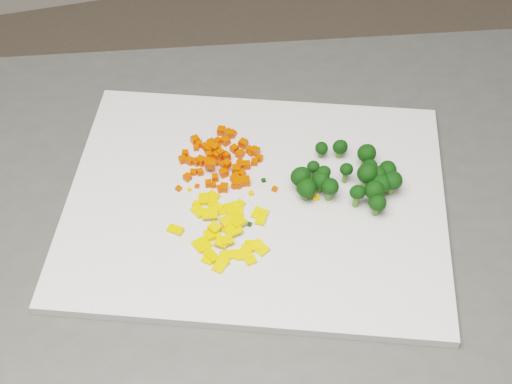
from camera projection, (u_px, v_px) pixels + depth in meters
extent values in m
cube|color=silver|center=(256.00, 201.00, 0.85)|extent=(0.54, 0.48, 0.01)
cube|color=red|center=(196.00, 162.00, 0.88)|extent=(0.01, 0.01, 0.01)
cube|color=red|center=(235.00, 178.00, 0.86)|extent=(0.01, 0.01, 0.01)
cube|color=red|center=(249.00, 150.00, 0.90)|extent=(0.01, 0.01, 0.01)
cube|color=red|center=(227.00, 157.00, 0.89)|extent=(0.01, 0.01, 0.01)
cube|color=red|center=(200.00, 172.00, 0.87)|extent=(0.01, 0.01, 0.01)
cube|color=red|center=(240.00, 154.00, 0.89)|extent=(0.01, 0.01, 0.01)
cube|color=red|center=(223.00, 165.00, 0.87)|extent=(0.01, 0.01, 0.01)
cube|color=red|center=(190.00, 161.00, 0.88)|extent=(0.01, 0.01, 0.01)
cube|color=red|center=(219.00, 159.00, 0.89)|extent=(0.01, 0.01, 0.01)
cube|color=red|center=(227.00, 164.00, 0.87)|extent=(0.01, 0.01, 0.01)
cube|color=red|center=(255.00, 162.00, 0.88)|extent=(0.01, 0.01, 0.01)
cube|color=red|center=(199.00, 144.00, 0.90)|extent=(0.01, 0.01, 0.01)
cube|color=red|center=(242.00, 174.00, 0.87)|extent=(0.01, 0.01, 0.01)
cube|color=red|center=(260.00, 158.00, 0.89)|extent=(0.01, 0.01, 0.01)
cube|color=red|center=(219.00, 148.00, 0.89)|extent=(0.01, 0.01, 0.01)
cube|color=red|center=(243.00, 180.00, 0.86)|extent=(0.01, 0.01, 0.01)
cube|color=red|center=(224.00, 188.00, 0.85)|extent=(0.01, 0.01, 0.01)
cube|color=red|center=(221.00, 155.00, 0.89)|extent=(0.01, 0.01, 0.01)
cube|color=red|center=(212.00, 154.00, 0.89)|extent=(0.01, 0.01, 0.01)
cube|color=red|center=(207.00, 161.00, 0.87)|extent=(0.01, 0.01, 0.01)
cube|color=red|center=(225.00, 155.00, 0.88)|extent=(0.01, 0.01, 0.01)
cube|color=red|center=(195.00, 140.00, 0.91)|extent=(0.01, 0.01, 0.01)
cube|color=red|center=(217.00, 155.00, 0.88)|extent=(0.01, 0.01, 0.01)
cube|color=red|center=(209.00, 155.00, 0.88)|extent=(0.01, 0.01, 0.01)
cube|color=red|center=(221.00, 131.00, 0.92)|extent=(0.01, 0.01, 0.01)
cube|color=red|center=(213.00, 155.00, 0.89)|extent=(0.01, 0.01, 0.01)
cube|color=red|center=(223.00, 140.00, 0.91)|extent=(0.01, 0.01, 0.01)
cube|color=red|center=(211.00, 164.00, 0.87)|extent=(0.01, 0.01, 0.01)
cube|color=red|center=(209.00, 183.00, 0.86)|extent=(0.01, 0.01, 0.01)
cube|color=red|center=(217.00, 143.00, 0.91)|extent=(0.01, 0.01, 0.01)
cube|color=red|center=(209.00, 162.00, 0.88)|extent=(0.01, 0.01, 0.01)
cube|color=red|center=(218.00, 141.00, 0.91)|extent=(0.01, 0.01, 0.01)
cube|color=red|center=(224.00, 173.00, 0.87)|extent=(0.01, 0.01, 0.01)
cube|color=red|center=(208.00, 149.00, 0.89)|extent=(0.01, 0.01, 0.01)
cube|color=red|center=(235.00, 185.00, 0.86)|extent=(0.01, 0.01, 0.01)
cube|color=red|center=(227.00, 155.00, 0.88)|extent=(0.01, 0.01, 0.01)
cube|color=red|center=(210.00, 146.00, 0.89)|extent=(0.01, 0.01, 0.01)
cube|color=red|center=(239.00, 164.00, 0.88)|extent=(0.01, 0.01, 0.01)
cube|color=red|center=(183.00, 160.00, 0.88)|extent=(0.01, 0.01, 0.01)
cube|color=red|center=(240.00, 166.00, 0.88)|extent=(0.01, 0.01, 0.01)
cube|color=red|center=(251.00, 153.00, 0.89)|extent=(0.01, 0.01, 0.01)
cube|color=red|center=(211.00, 149.00, 0.90)|extent=(0.01, 0.01, 0.01)
cube|color=red|center=(238.00, 174.00, 0.87)|extent=(0.01, 0.01, 0.01)
cube|color=red|center=(246.00, 181.00, 0.86)|extent=(0.01, 0.01, 0.01)
cube|color=red|center=(247.00, 165.00, 0.88)|extent=(0.01, 0.01, 0.01)
cube|color=red|center=(198.00, 144.00, 0.90)|extent=(0.01, 0.01, 0.01)
cube|color=red|center=(217.00, 163.00, 0.88)|extent=(0.01, 0.01, 0.01)
cube|color=red|center=(231.00, 134.00, 0.91)|extent=(0.01, 0.01, 0.01)
cube|color=red|center=(211.00, 143.00, 0.90)|extent=(0.01, 0.01, 0.01)
cube|color=red|center=(226.00, 141.00, 0.90)|extent=(0.01, 0.01, 0.01)
cube|color=red|center=(228.00, 133.00, 0.91)|extent=(0.01, 0.01, 0.01)
cube|color=red|center=(208.00, 165.00, 0.87)|extent=(0.01, 0.01, 0.01)
cube|color=red|center=(221.00, 155.00, 0.89)|extent=(0.01, 0.01, 0.01)
cube|color=red|center=(211.00, 160.00, 0.88)|extent=(0.01, 0.01, 0.01)
cube|color=red|center=(201.00, 161.00, 0.88)|extent=(0.01, 0.01, 0.01)
cube|color=red|center=(236.00, 170.00, 0.87)|extent=(0.01, 0.01, 0.01)
cube|color=red|center=(228.00, 133.00, 0.91)|extent=(0.01, 0.01, 0.01)
cube|color=red|center=(240.00, 163.00, 0.88)|extent=(0.01, 0.01, 0.01)
cube|color=red|center=(187.00, 177.00, 0.86)|extent=(0.01, 0.01, 0.01)
cube|color=red|center=(215.00, 148.00, 0.89)|extent=(0.01, 0.01, 0.01)
cube|color=red|center=(215.00, 161.00, 0.88)|extent=(0.01, 0.01, 0.01)
cube|color=red|center=(213.00, 185.00, 0.86)|extent=(0.01, 0.01, 0.01)
cube|color=red|center=(234.00, 133.00, 0.92)|extent=(0.01, 0.01, 0.01)
cube|color=red|center=(234.00, 149.00, 0.90)|extent=(0.01, 0.01, 0.01)
cube|color=red|center=(221.00, 189.00, 0.85)|extent=(0.01, 0.01, 0.01)
cube|color=red|center=(242.00, 152.00, 0.89)|extent=(0.01, 0.01, 0.01)
cube|color=red|center=(255.00, 151.00, 0.89)|extent=(0.01, 0.01, 0.01)
cube|color=red|center=(185.00, 153.00, 0.89)|extent=(0.01, 0.01, 0.01)
cube|color=red|center=(239.00, 172.00, 0.87)|extent=(0.01, 0.01, 0.01)
cube|color=red|center=(243.00, 143.00, 0.90)|extent=(0.01, 0.01, 0.01)
cube|color=red|center=(237.00, 183.00, 0.86)|extent=(0.01, 0.01, 0.01)
cube|color=red|center=(239.00, 183.00, 0.86)|extent=(0.01, 0.01, 0.01)
cube|color=red|center=(234.00, 185.00, 0.86)|extent=(0.01, 0.01, 0.01)
cube|color=red|center=(220.00, 153.00, 0.88)|extent=(0.01, 0.01, 0.01)
cube|color=red|center=(205.00, 146.00, 0.90)|extent=(0.01, 0.01, 0.01)
cube|color=red|center=(215.00, 178.00, 0.86)|extent=(0.01, 0.01, 0.01)
cube|color=red|center=(196.00, 147.00, 0.90)|extent=(0.01, 0.01, 0.01)
cube|color=#FFB40D|center=(222.00, 241.00, 0.80)|extent=(0.02, 0.02, 0.01)
cube|color=#FFB40D|center=(246.00, 252.00, 0.79)|extent=(0.02, 0.02, 0.01)
cube|color=#FFB40D|center=(214.00, 227.00, 0.81)|extent=(0.02, 0.02, 0.01)
cube|color=#FFB40D|center=(260.00, 214.00, 0.83)|extent=(0.02, 0.02, 0.01)
cube|color=#FFB40D|center=(232.00, 208.00, 0.84)|extent=(0.02, 0.02, 0.00)
cube|color=#FFB40D|center=(237.00, 221.00, 0.82)|extent=(0.02, 0.02, 0.01)
cube|color=#FFB40D|center=(204.00, 199.00, 0.84)|extent=(0.02, 0.02, 0.01)
cube|color=#FFB40D|center=(202.00, 244.00, 0.80)|extent=(0.02, 0.02, 0.01)
cube|color=#FFB40D|center=(234.00, 230.00, 0.81)|extent=(0.02, 0.02, 0.01)
cube|color=#FFB40D|center=(238.00, 205.00, 0.84)|extent=(0.02, 0.02, 0.00)
cube|color=#FFB40D|center=(235.00, 216.00, 0.83)|extent=(0.02, 0.02, 0.01)
cube|color=#FFB40D|center=(212.00, 203.00, 0.84)|extent=(0.02, 0.02, 0.01)
cube|color=#FFB40D|center=(220.00, 265.00, 0.78)|extent=(0.02, 0.02, 0.01)
cube|color=#FFB40D|center=(199.00, 211.00, 0.83)|extent=(0.02, 0.02, 0.01)
cube|color=#FFB40D|center=(218.00, 210.00, 0.83)|extent=(0.02, 0.02, 0.01)
cube|color=#FFB40D|center=(253.00, 246.00, 0.80)|extent=(0.02, 0.02, 0.01)
cube|color=#FFB40D|center=(226.00, 221.00, 0.82)|extent=(0.02, 0.02, 0.01)
cube|color=#FFB40D|center=(223.00, 260.00, 0.79)|extent=(0.02, 0.01, 0.00)
cube|color=#FFB40D|center=(261.00, 219.00, 0.82)|extent=(0.02, 0.02, 0.01)
cube|color=#FFB40D|center=(212.00, 234.00, 0.81)|extent=(0.02, 0.02, 0.01)
cube|color=#FFB40D|center=(227.00, 240.00, 0.80)|extent=(0.02, 0.01, 0.01)
cube|color=#FFB40D|center=(210.00, 213.00, 0.82)|extent=(0.02, 0.02, 0.01)
cube|color=#FFB40D|center=(260.00, 248.00, 0.80)|extent=(0.02, 0.02, 0.01)
cube|color=#FFB40D|center=(211.00, 256.00, 0.79)|extent=(0.02, 0.02, 0.01)
cube|color=#FFB40D|center=(250.00, 260.00, 0.79)|extent=(0.01, 0.01, 0.01)
cube|color=#FFB40D|center=(175.00, 230.00, 0.81)|extent=(0.02, 0.02, 0.01)
cube|color=#FFB40D|center=(217.00, 209.00, 0.83)|extent=(0.02, 0.02, 0.01)
cube|color=#FFB40D|center=(238.00, 209.00, 0.84)|extent=(0.01, 0.02, 0.01)
cube|color=#FFB40D|center=(228.00, 255.00, 0.79)|extent=(0.02, 0.01, 0.01)
cube|color=#FFB40D|center=(208.00, 260.00, 0.79)|extent=(0.02, 0.02, 0.00)
cube|color=#FFB40D|center=(244.00, 255.00, 0.79)|extent=(0.02, 0.02, 0.01)
cube|color=#FFB40D|center=(212.00, 197.00, 0.85)|extent=(0.02, 0.02, 0.00)
cube|color=#FFB40D|center=(229.00, 229.00, 0.82)|extent=(0.02, 0.02, 0.01)
cube|color=black|center=(264.00, 180.00, 0.86)|extent=(0.00, 0.00, 0.00)
cube|color=black|center=(250.00, 224.00, 0.82)|extent=(0.01, 0.01, 0.00)
cube|color=red|center=(193.00, 172.00, 0.87)|extent=(0.01, 0.01, 0.01)
cube|color=#FFB40D|center=(251.00, 193.00, 0.85)|extent=(0.01, 0.01, 0.00)
cube|color=#FFB40D|center=(190.00, 190.00, 0.86)|extent=(0.00, 0.00, 0.00)
cube|color=red|center=(197.00, 186.00, 0.86)|extent=(0.01, 0.01, 0.00)
cube|color=red|center=(178.00, 189.00, 0.86)|extent=(0.01, 0.01, 0.00)
cube|color=#FFB40D|center=(316.00, 197.00, 0.85)|extent=(0.01, 0.01, 0.00)
cube|color=red|center=(275.00, 189.00, 0.86)|extent=(0.01, 0.01, 0.00)
cube|color=#FFB40D|center=(196.00, 204.00, 0.84)|extent=(0.01, 0.01, 0.00)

